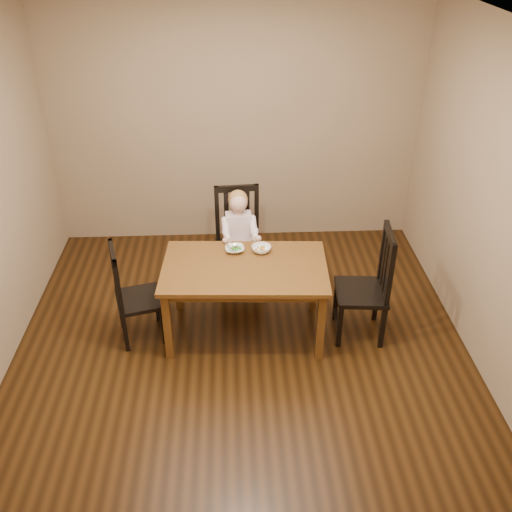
{
  "coord_description": "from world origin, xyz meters",
  "views": [
    {
      "loc": [
        -0.06,
        -3.96,
        3.37
      ],
      "look_at": [
        0.14,
        0.25,
        0.76
      ],
      "focal_mm": 40.0,
      "sensor_mm": 36.0,
      "label": 1
    }
  ],
  "objects_px": {
    "toddler": "(239,231)",
    "bowl_peas": "(235,249)",
    "chair_left": "(133,295)",
    "chair_right": "(368,287)",
    "dining_table": "(245,274)",
    "chair_child": "(239,242)",
    "bowl_veg": "(261,249)"
  },
  "relations": [
    {
      "from": "chair_child",
      "to": "chair_left",
      "type": "height_order",
      "value": "chair_child"
    },
    {
      "from": "dining_table",
      "to": "bowl_veg",
      "type": "distance_m",
      "value": 0.3
    },
    {
      "from": "dining_table",
      "to": "chair_right",
      "type": "distance_m",
      "value": 1.09
    },
    {
      "from": "chair_left",
      "to": "bowl_veg",
      "type": "relative_size",
      "value": 5.37
    },
    {
      "from": "toddler",
      "to": "bowl_peas",
      "type": "distance_m",
      "value": 0.48
    },
    {
      "from": "chair_left",
      "to": "toddler",
      "type": "height_order",
      "value": "chair_left"
    },
    {
      "from": "chair_right",
      "to": "bowl_veg",
      "type": "relative_size",
      "value": 6.06
    },
    {
      "from": "chair_child",
      "to": "toddler",
      "type": "height_order",
      "value": "chair_child"
    },
    {
      "from": "bowl_peas",
      "to": "dining_table",
      "type": "bearing_deg",
      "value": -72.06
    },
    {
      "from": "toddler",
      "to": "bowl_peas",
      "type": "xyz_separation_m",
      "value": [
        -0.05,
        -0.47,
        0.08
      ]
    },
    {
      "from": "dining_table",
      "to": "chair_right",
      "type": "relative_size",
      "value": 1.38
    },
    {
      "from": "bowl_peas",
      "to": "bowl_veg",
      "type": "xyz_separation_m",
      "value": [
        0.24,
        -0.02,
        0.01
      ]
    },
    {
      "from": "chair_child",
      "to": "chair_left",
      "type": "distance_m",
      "value": 1.24
    },
    {
      "from": "chair_child",
      "to": "bowl_veg",
      "type": "bearing_deg",
      "value": 105.6
    },
    {
      "from": "dining_table",
      "to": "bowl_peas",
      "type": "xyz_separation_m",
      "value": [
        -0.08,
        0.25,
        0.1
      ]
    },
    {
      "from": "chair_right",
      "to": "toddler",
      "type": "distance_m",
      "value": 1.37
    },
    {
      "from": "chair_child",
      "to": "chair_right",
      "type": "bearing_deg",
      "value": 138.53
    },
    {
      "from": "chair_left",
      "to": "bowl_peas",
      "type": "bearing_deg",
      "value": 91.71
    },
    {
      "from": "chair_right",
      "to": "toddler",
      "type": "bearing_deg",
      "value": 59.29
    },
    {
      "from": "dining_table",
      "to": "chair_left",
      "type": "xyz_separation_m",
      "value": [
        -0.98,
        -0.02,
        -0.18
      ]
    },
    {
      "from": "chair_right",
      "to": "bowl_veg",
      "type": "height_order",
      "value": "chair_right"
    },
    {
      "from": "chair_left",
      "to": "chair_right",
      "type": "bearing_deg",
      "value": 73.46
    },
    {
      "from": "bowl_peas",
      "to": "chair_right",
      "type": "bearing_deg",
      "value": -15.47
    },
    {
      "from": "dining_table",
      "to": "bowl_veg",
      "type": "height_order",
      "value": "bowl_veg"
    },
    {
      "from": "chair_right",
      "to": "toddler",
      "type": "height_order",
      "value": "chair_right"
    },
    {
      "from": "dining_table",
      "to": "chair_child",
      "type": "height_order",
      "value": "chair_child"
    },
    {
      "from": "bowl_veg",
      "to": "dining_table",
      "type": "bearing_deg",
      "value": -124.01
    },
    {
      "from": "chair_child",
      "to": "toddler",
      "type": "relative_size",
      "value": 1.87
    },
    {
      "from": "dining_table",
      "to": "bowl_veg",
      "type": "xyz_separation_m",
      "value": [
        0.16,
        0.23,
        0.11
      ]
    },
    {
      "from": "chair_right",
      "to": "bowl_peas",
      "type": "distance_m",
      "value": 1.22
    },
    {
      "from": "chair_left",
      "to": "toddler",
      "type": "xyz_separation_m",
      "value": [
        0.95,
        0.74,
        0.2
      ]
    },
    {
      "from": "toddler",
      "to": "bowl_peas",
      "type": "height_order",
      "value": "toddler"
    }
  ]
}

